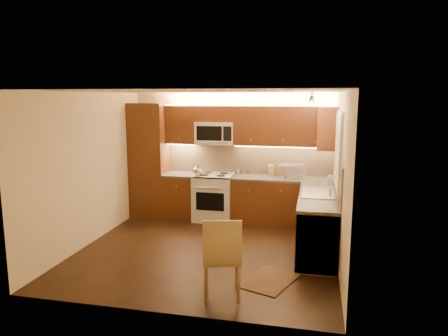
% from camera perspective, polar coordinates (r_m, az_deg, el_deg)
% --- Properties ---
extents(floor, '(4.00, 4.00, 0.01)m').
position_cam_1_polar(floor, '(6.78, -2.29, -11.21)').
color(floor, black).
rests_on(floor, ground).
extents(ceiling, '(4.00, 4.00, 0.01)m').
position_cam_1_polar(ceiling, '(6.33, -2.44, 10.44)').
color(ceiling, beige).
rests_on(ceiling, ground).
extents(wall_back, '(4.00, 0.01, 2.50)m').
position_cam_1_polar(wall_back, '(8.36, 1.14, 1.67)').
color(wall_back, beige).
rests_on(wall_back, ground).
extents(wall_front, '(4.00, 0.01, 2.50)m').
position_cam_1_polar(wall_front, '(4.58, -8.78, -5.18)').
color(wall_front, beige).
rests_on(wall_front, ground).
extents(wall_left, '(0.01, 4.00, 2.50)m').
position_cam_1_polar(wall_left, '(7.21, -17.92, -0.10)').
color(wall_left, beige).
rests_on(wall_left, ground).
extents(wall_right, '(0.01, 4.00, 2.50)m').
position_cam_1_polar(wall_right, '(6.24, 15.69, -1.44)').
color(wall_right, beige).
rests_on(wall_right, ground).
extents(pantry, '(0.70, 0.60, 2.30)m').
position_cam_1_polar(pantry, '(8.57, -10.15, 1.04)').
color(pantry, '#47260F').
rests_on(pantry, floor).
extents(base_cab_back_left, '(0.62, 0.60, 0.86)m').
position_cam_1_polar(base_cab_back_left, '(8.48, -5.87, -3.91)').
color(base_cab_back_left, '#47260F').
rests_on(base_cab_back_left, floor).
extents(counter_back_left, '(0.62, 0.60, 0.04)m').
position_cam_1_polar(counter_back_left, '(8.39, -5.92, -0.92)').
color(counter_back_left, '#363431').
rests_on(counter_back_left, base_cab_back_left).
extents(base_cab_back_right, '(1.92, 0.60, 0.86)m').
position_cam_1_polar(base_cab_back_right, '(8.09, 7.96, -4.62)').
color(base_cab_back_right, '#47260F').
rests_on(base_cab_back_right, floor).
extents(counter_back_right, '(1.92, 0.60, 0.04)m').
position_cam_1_polar(counter_back_right, '(7.99, 8.04, -1.49)').
color(counter_back_right, '#363431').
rests_on(counter_back_right, base_cab_back_right).
extents(base_cab_right, '(0.60, 2.00, 0.86)m').
position_cam_1_polar(base_cab_right, '(6.82, 12.66, -7.49)').
color(base_cab_right, '#47260F').
rests_on(base_cab_right, floor).
extents(counter_right, '(0.60, 2.00, 0.04)m').
position_cam_1_polar(counter_right, '(6.70, 12.80, -3.81)').
color(counter_right, '#363431').
rests_on(counter_right, base_cab_right).
extents(dishwasher, '(0.58, 0.60, 0.84)m').
position_cam_1_polar(dishwasher, '(6.15, 12.66, -9.40)').
color(dishwasher, silver).
rests_on(dishwasher, floor).
extents(backsplash_back, '(3.30, 0.02, 0.60)m').
position_cam_1_polar(backsplash_back, '(8.30, 3.49, 1.24)').
color(backsplash_back, tan).
rests_on(backsplash_back, wall_back).
extents(backsplash_right, '(0.02, 2.00, 0.60)m').
position_cam_1_polar(backsplash_right, '(6.64, 15.41, -1.21)').
color(backsplash_right, tan).
rests_on(backsplash_right, wall_right).
extents(upper_cab_back_left, '(0.62, 0.35, 0.75)m').
position_cam_1_polar(upper_cab_back_left, '(8.38, -5.77, 5.93)').
color(upper_cab_back_left, '#47260F').
rests_on(upper_cab_back_left, wall_back).
extents(upper_cab_back_right, '(1.92, 0.35, 0.75)m').
position_cam_1_polar(upper_cab_back_right, '(7.99, 8.28, 5.70)').
color(upper_cab_back_right, '#47260F').
rests_on(upper_cab_back_right, wall_back).
extents(upper_cab_bridge, '(0.76, 0.35, 0.31)m').
position_cam_1_polar(upper_cab_bridge, '(8.18, -1.16, 7.43)').
color(upper_cab_bridge, '#47260F').
rests_on(upper_cab_bridge, wall_back).
extents(upper_cab_right_corner, '(0.35, 0.50, 0.75)m').
position_cam_1_polar(upper_cab_right_corner, '(7.54, 14.01, 5.29)').
color(upper_cab_right_corner, '#47260F').
rests_on(upper_cab_right_corner, wall_right).
extents(stove, '(0.76, 0.65, 0.92)m').
position_cam_1_polar(stove, '(8.26, -1.37, -4.01)').
color(stove, silver).
rests_on(stove, floor).
extents(microwave, '(0.76, 0.38, 0.44)m').
position_cam_1_polar(microwave, '(8.19, -1.18, 4.81)').
color(microwave, silver).
rests_on(microwave, wall_back).
extents(window_frame, '(0.03, 1.44, 1.24)m').
position_cam_1_polar(window_frame, '(6.73, 15.45, 2.37)').
color(window_frame, silver).
rests_on(window_frame, wall_right).
extents(window_blinds, '(0.02, 1.36, 1.16)m').
position_cam_1_polar(window_blinds, '(6.73, 15.28, 2.38)').
color(window_blinds, silver).
rests_on(window_blinds, wall_right).
extents(sink, '(0.52, 0.86, 0.15)m').
position_cam_1_polar(sink, '(6.82, 12.83, -2.75)').
color(sink, silver).
rests_on(sink, counter_right).
extents(faucet, '(0.20, 0.04, 0.30)m').
position_cam_1_polar(faucet, '(6.81, 14.37, -2.19)').
color(faucet, silver).
rests_on(faucet, counter_right).
extents(track_light_bar, '(0.04, 1.20, 0.03)m').
position_cam_1_polar(track_light_bar, '(6.52, 11.99, 9.87)').
color(track_light_bar, silver).
rests_on(track_light_bar, ceiling).
extents(kettle, '(0.26, 0.26, 0.23)m').
position_cam_1_polar(kettle, '(8.04, -3.64, -0.23)').
color(kettle, silver).
rests_on(kettle, stove).
extents(toaster_oven, '(0.54, 0.49, 0.27)m').
position_cam_1_polar(toaster_oven, '(7.98, 9.30, -0.43)').
color(toaster_oven, silver).
rests_on(toaster_oven, counter_back_right).
extents(knife_block, '(0.13, 0.17, 0.21)m').
position_cam_1_polar(knife_block, '(8.15, 6.46, -0.35)').
color(knife_block, olive).
rests_on(knife_block, counter_back_right).
extents(spice_jar_a, '(0.04, 0.04, 0.09)m').
position_cam_1_polar(spice_jar_a, '(8.16, 3.86, -0.74)').
color(spice_jar_a, silver).
rests_on(spice_jar_a, counter_back_right).
extents(spice_jar_b, '(0.05, 0.05, 0.10)m').
position_cam_1_polar(spice_jar_b, '(8.31, 2.59, -0.48)').
color(spice_jar_b, brown).
rests_on(spice_jar_b, counter_back_right).
extents(spice_jar_c, '(0.06, 0.06, 0.09)m').
position_cam_1_polar(spice_jar_c, '(8.28, 1.94, -0.56)').
color(spice_jar_c, silver).
rests_on(spice_jar_c, counter_back_right).
extents(spice_jar_d, '(0.05, 0.05, 0.10)m').
position_cam_1_polar(spice_jar_d, '(8.33, 2.00, -0.46)').
color(spice_jar_d, '#A05A30').
rests_on(spice_jar_d, counter_back_right).
extents(soap_bottle, '(0.10, 0.10, 0.18)m').
position_cam_1_polar(soap_bottle, '(7.53, 14.26, -1.52)').
color(soap_bottle, '#B1B1B5').
rests_on(soap_bottle, counter_right).
extents(rug, '(0.81, 0.97, 0.01)m').
position_cam_1_polar(rug, '(5.77, 6.33, -15.03)').
color(rug, black).
rests_on(rug, floor).
extents(dining_chair, '(0.55, 0.55, 1.02)m').
position_cam_1_polar(dining_chair, '(5.15, -0.29, -12.01)').
color(dining_chair, olive).
rests_on(dining_chair, floor).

